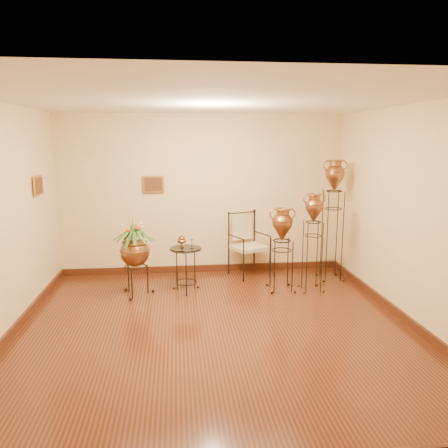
{
  "coord_description": "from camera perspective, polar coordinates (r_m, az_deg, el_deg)",
  "views": [
    {
      "loc": [
        -0.46,
        -5.15,
        2.35
      ],
      "look_at": [
        0.25,
        1.3,
        1.1
      ],
      "focal_mm": 35.0,
      "sensor_mm": 36.0,
      "label": 1
    }
  ],
  "objects": [
    {
      "name": "side_table",
      "position": [
        6.91,
        -5.0,
        -5.82
      ],
      "size": [
        0.52,
        0.52,
        0.89
      ],
      "rotation": [
        0.0,
        0.0,
        -0.07
      ],
      "color": "black",
      "rests_on": "ground"
    },
    {
      "name": "amphora_tall",
      "position": [
        7.56,
        14.03,
        0.66
      ],
      "size": [
        0.52,
        0.52,
        2.05
      ],
      "rotation": [
        0.0,
        0.0,
        -0.38
      ],
      "color": "black",
      "rests_on": "ground"
    },
    {
      "name": "amphora_short",
      "position": [
        6.93,
        7.54,
        -3.26
      ],
      "size": [
        0.53,
        0.53,
        1.34
      ],
      "rotation": [
        0.0,
        0.0,
        -0.38
      ],
      "color": "black",
      "rests_on": "ground"
    },
    {
      "name": "armchair",
      "position": [
        7.62,
        3.31,
        -2.73
      ],
      "size": [
        0.8,
        0.78,
        1.11
      ],
      "rotation": [
        0.0,
        0.0,
        0.4
      ],
      "color": "black",
      "rests_on": "ground"
    },
    {
      "name": "room_shell",
      "position": [
        5.22,
        -1.25,
        4.11
      ],
      "size": [
        5.02,
        5.02,
        2.81
      ],
      "color": "beige",
      "rests_on": "ground"
    },
    {
      "name": "planter_urn",
      "position": [
        6.77,
        -11.57,
        -3.19
      ],
      "size": [
        0.87,
        0.87,
        1.3
      ],
      "rotation": [
        0.0,
        0.0,
        0.31
      ],
      "color": "black",
      "rests_on": "ground"
    },
    {
      "name": "ground",
      "position": [
        5.68,
        -1.1,
        -13.53
      ],
      "size": [
        5.0,
        5.0,
        0.0
      ],
      "primitive_type": "plane",
      "color": "#5C2915",
      "rests_on": "ground"
    },
    {
      "name": "amphora_mid",
      "position": [
        6.97,
        11.51,
        -2.26
      ],
      "size": [
        0.46,
        0.46,
        1.56
      ],
      "rotation": [
        0.0,
        0.0,
        -0.43
      ],
      "color": "black",
      "rests_on": "ground"
    }
  ]
}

